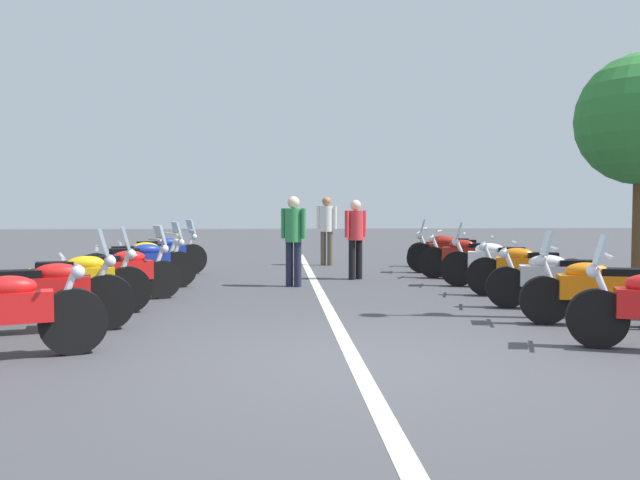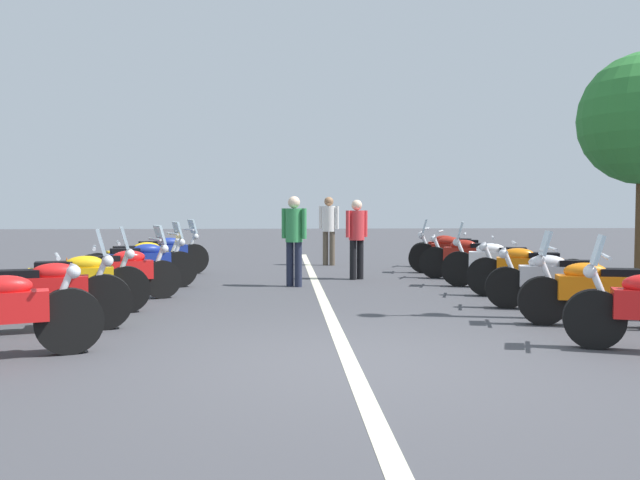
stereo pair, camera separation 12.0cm
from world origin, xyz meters
name	(u,v)px [view 1 (the left image)]	position (x,y,z in m)	size (l,w,h in m)	color
ground_plane	(356,363)	(0.00, 0.00, 0.00)	(80.00, 80.00, 0.00)	#424247
lane_centre_stripe	(321,294)	(4.97, 0.00, 0.00)	(18.78, 0.16, 0.01)	beige
motorcycle_left_row_1	(44,293)	(1.70, 3.48, 0.48)	(0.83, 2.09, 1.23)	black
motorcycle_left_row_2	(75,281)	(2.97, 3.52, 0.47)	(0.84, 2.06, 1.22)	black
motorcycle_left_row_3	(120,272)	(4.29, 3.23, 0.46)	(1.09, 1.88, 1.20)	black
motorcycle_left_row_4	(139,263)	(5.75, 3.24, 0.48)	(1.11, 2.05, 1.23)	black
motorcycle_left_row_5	(137,260)	(7.01, 3.53, 0.45)	(1.03, 2.03, 0.98)	black
motorcycle_left_row_6	(161,254)	(8.23, 3.28, 0.48)	(1.12, 1.97, 1.23)	black
motorcycle_right_row_1	(599,289)	(1.74, -3.27, 0.46)	(0.81, 1.96, 1.20)	black
motorcycle_right_row_2	(559,279)	(3.06, -3.35, 0.45)	(0.88, 2.06, 0.99)	black
motorcycle_right_row_3	(528,269)	(4.39, -3.41, 0.46)	(0.88, 1.99, 1.00)	black
motorcycle_right_row_4	(498,262)	(5.69, -3.36, 0.47)	(0.93, 2.10, 1.22)	black
motorcycle_right_row_5	(469,257)	(7.07, -3.24, 0.47)	(1.01, 2.07, 1.01)	black
motorcycle_right_row_6	(454,252)	(8.29, -3.25, 0.48)	(0.82, 2.15, 1.23)	black
motorcycle_right_row_7	(448,249)	(9.68, -3.50, 0.45)	(1.05, 1.96, 0.99)	black
traffic_cone_0	(596,279)	(4.32, -4.57, 0.29)	(0.36, 0.36, 0.61)	orange
traffic_cone_1	(66,275)	(5.60, 4.47, 0.29)	(0.36, 0.36, 0.61)	orange
bystander_0	(293,234)	(6.06, 0.44, 1.00)	(0.32, 0.46, 1.70)	#1E2338
bystander_1	(327,225)	(10.51, -0.53, 1.04)	(0.32, 0.51, 1.76)	brown
bystander_3	(356,233)	(7.20, -0.88, 0.96)	(0.32, 0.47, 1.65)	black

